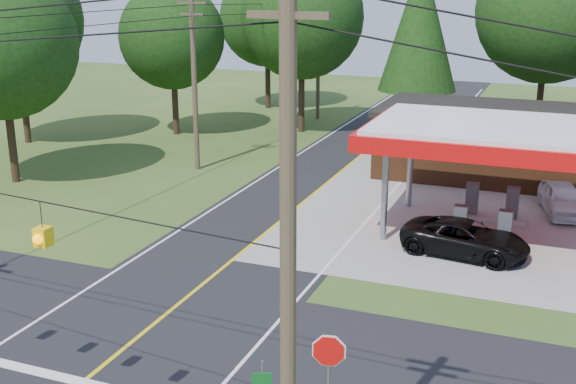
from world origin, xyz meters
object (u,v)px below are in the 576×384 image
(gas_canopy, at_px, (494,138))
(suv_car, at_px, (465,239))
(sedan_car, at_px, (562,199))
(octagonal_stop_sign, at_px, (329,358))

(gas_canopy, xyz_separation_m, suv_car, (-0.50, -3.00, -3.56))
(sedan_car, distance_m, octagonal_stop_sign, 20.66)
(gas_canopy, bearing_deg, sedan_car, 53.13)
(suv_car, bearing_deg, gas_canopy, -1.95)
(gas_canopy, bearing_deg, octagonal_stop_sign, -97.12)
(gas_canopy, bearing_deg, suv_car, -99.46)
(gas_canopy, xyz_separation_m, octagonal_stop_sign, (-2.00, -16.01, -2.34))
(sedan_car, bearing_deg, octagonal_stop_sign, -117.69)
(sedan_car, bearing_deg, gas_canopy, -140.53)
(octagonal_stop_sign, bearing_deg, sedan_car, 75.97)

